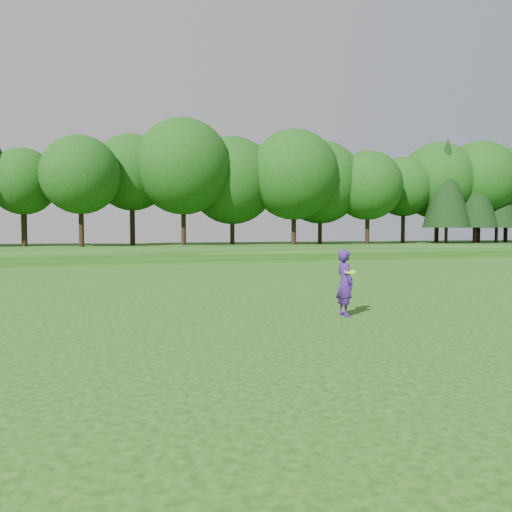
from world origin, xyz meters
name	(u,v)px	position (x,y,z in m)	size (l,w,h in m)	color
ground	(168,321)	(0.00, 0.00, 0.00)	(140.00, 140.00, 0.00)	#0B3C0E
berm	(113,251)	(0.00, 34.00, 0.30)	(130.00, 30.00, 0.60)	#0B3C0E
walking_path	(122,264)	(0.00, 20.00, 0.02)	(130.00, 1.60, 0.04)	gray
treeline	(111,167)	(0.00, 38.00, 8.10)	(104.00, 7.00, 15.00)	#163D0E
woman	(345,283)	(4.24, -0.66, 0.82)	(0.40, 0.61, 1.64)	#391971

